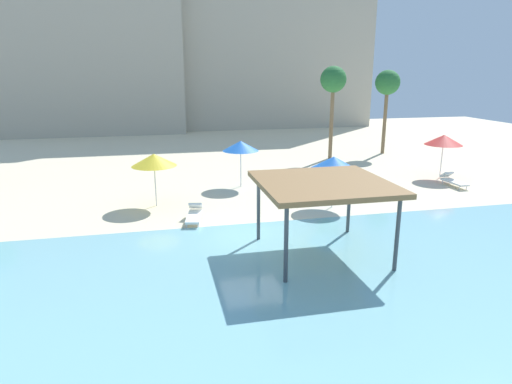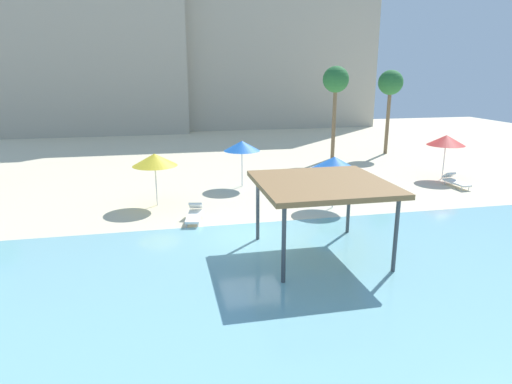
{
  "view_description": "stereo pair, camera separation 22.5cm",
  "coord_description": "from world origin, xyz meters",
  "px_view_note": "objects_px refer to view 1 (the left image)",
  "views": [
    {
      "loc": [
        -3.57,
        -16.54,
        6.52
      ],
      "look_at": [
        0.62,
        2.0,
        1.3
      ],
      "focal_mm": 31.37,
      "sensor_mm": 36.0,
      "label": 1
    },
    {
      "loc": [
        -3.35,
        -16.58,
        6.52
      ],
      "look_at": [
        0.62,
        2.0,
        1.3
      ],
      "focal_mm": 31.37,
      "sensor_mm": 36.0,
      "label": 2
    }
  ],
  "objects_px": {
    "beach_umbrella_blue_0": "(241,146)",
    "shade_pavilion": "(323,186)",
    "lounge_chair_0": "(453,180)",
    "palm_tree_2": "(333,82)",
    "lounge_chair_1": "(194,214)",
    "beach_umbrella_blue_3": "(334,163)",
    "beach_umbrella_yellow_2": "(154,160)",
    "palm_tree_0": "(387,85)",
    "beach_umbrella_red_1": "(444,140)"
  },
  "relations": [
    {
      "from": "beach_umbrella_blue_0",
      "to": "shade_pavilion",
      "type": "bearing_deg",
      "value": -84.65
    },
    {
      "from": "shade_pavilion",
      "to": "lounge_chair_0",
      "type": "distance_m",
      "value": 13.65
    },
    {
      "from": "beach_umbrella_blue_0",
      "to": "palm_tree_2",
      "type": "height_order",
      "value": "palm_tree_2"
    },
    {
      "from": "shade_pavilion",
      "to": "lounge_chair_1",
      "type": "relative_size",
      "value": 2.27
    },
    {
      "from": "beach_umbrella_blue_3",
      "to": "lounge_chair_1",
      "type": "height_order",
      "value": "beach_umbrella_blue_3"
    },
    {
      "from": "beach_umbrella_yellow_2",
      "to": "palm_tree_0",
      "type": "relative_size",
      "value": 0.4
    },
    {
      "from": "beach_umbrella_red_1",
      "to": "lounge_chair_1",
      "type": "height_order",
      "value": "beach_umbrella_red_1"
    },
    {
      "from": "palm_tree_2",
      "to": "beach_umbrella_yellow_2",
      "type": "bearing_deg",
      "value": -143.56
    },
    {
      "from": "lounge_chair_1",
      "to": "palm_tree_0",
      "type": "relative_size",
      "value": 0.3
    },
    {
      "from": "palm_tree_2",
      "to": "lounge_chair_1",
      "type": "bearing_deg",
      "value": -132.53
    },
    {
      "from": "lounge_chair_1",
      "to": "beach_umbrella_red_1",
      "type": "bearing_deg",
      "value": 118.57
    },
    {
      "from": "beach_umbrella_red_1",
      "to": "beach_umbrella_yellow_2",
      "type": "relative_size",
      "value": 1.03
    },
    {
      "from": "shade_pavilion",
      "to": "lounge_chair_1",
      "type": "height_order",
      "value": "shade_pavilion"
    },
    {
      "from": "beach_umbrella_red_1",
      "to": "palm_tree_2",
      "type": "xyz_separation_m",
      "value": [
        -4.3,
        7.44,
        3.27
      ]
    },
    {
      "from": "beach_umbrella_red_1",
      "to": "lounge_chair_1",
      "type": "distance_m",
      "value": 16.54
    },
    {
      "from": "palm_tree_0",
      "to": "palm_tree_2",
      "type": "bearing_deg",
      "value": -167.38
    },
    {
      "from": "lounge_chair_0",
      "to": "palm_tree_0",
      "type": "distance_m",
      "value": 11.69
    },
    {
      "from": "beach_umbrella_yellow_2",
      "to": "lounge_chair_1",
      "type": "xyz_separation_m",
      "value": [
        1.63,
        -2.79,
        -1.97
      ]
    },
    {
      "from": "lounge_chair_1",
      "to": "beach_umbrella_yellow_2",
      "type": "bearing_deg",
      "value": -138.69
    },
    {
      "from": "beach_umbrella_blue_0",
      "to": "beach_umbrella_yellow_2",
      "type": "height_order",
      "value": "beach_umbrella_blue_0"
    },
    {
      "from": "beach_umbrella_yellow_2",
      "to": "lounge_chair_0",
      "type": "height_order",
      "value": "beach_umbrella_yellow_2"
    },
    {
      "from": "shade_pavilion",
      "to": "beach_umbrella_yellow_2",
      "type": "distance_m",
      "value": 9.49
    },
    {
      "from": "palm_tree_0",
      "to": "shade_pavilion",
      "type": "bearing_deg",
      "value": -123.71
    },
    {
      "from": "shade_pavilion",
      "to": "beach_umbrella_red_1",
      "type": "height_order",
      "value": "shade_pavilion"
    },
    {
      "from": "beach_umbrella_blue_0",
      "to": "palm_tree_0",
      "type": "relative_size",
      "value": 0.41
    },
    {
      "from": "lounge_chair_1",
      "to": "palm_tree_0",
      "type": "distance_m",
      "value": 21.75
    },
    {
      "from": "lounge_chair_0",
      "to": "lounge_chair_1",
      "type": "relative_size",
      "value": 0.97
    },
    {
      "from": "lounge_chair_1",
      "to": "palm_tree_2",
      "type": "relative_size",
      "value": 0.29
    },
    {
      "from": "lounge_chair_0",
      "to": "palm_tree_2",
      "type": "height_order",
      "value": "palm_tree_2"
    },
    {
      "from": "beach_umbrella_yellow_2",
      "to": "lounge_chair_1",
      "type": "distance_m",
      "value": 3.79
    },
    {
      "from": "lounge_chair_0",
      "to": "palm_tree_2",
      "type": "distance_m",
      "value": 11.43
    },
    {
      "from": "beach_umbrella_blue_0",
      "to": "beach_umbrella_red_1",
      "type": "distance_m",
      "value": 12.5
    },
    {
      "from": "shade_pavilion",
      "to": "palm_tree_2",
      "type": "height_order",
      "value": "palm_tree_2"
    },
    {
      "from": "beach_umbrella_blue_3",
      "to": "palm_tree_2",
      "type": "height_order",
      "value": "palm_tree_2"
    },
    {
      "from": "beach_umbrella_blue_3",
      "to": "lounge_chair_0",
      "type": "height_order",
      "value": "beach_umbrella_blue_3"
    },
    {
      "from": "beach_umbrella_blue_3",
      "to": "lounge_chair_0",
      "type": "bearing_deg",
      "value": 15.68
    },
    {
      "from": "beach_umbrella_red_1",
      "to": "lounge_chair_0",
      "type": "height_order",
      "value": "beach_umbrella_red_1"
    },
    {
      "from": "beach_umbrella_blue_3",
      "to": "palm_tree_2",
      "type": "distance_m",
      "value": 13.05
    },
    {
      "from": "lounge_chair_0",
      "to": "palm_tree_0",
      "type": "height_order",
      "value": "palm_tree_0"
    },
    {
      "from": "beach_umbrella_blue_0",
      "to": "beach_umbrella_red_1",
      "type": "relative_size",
      "value": 0.98
    },
    {
      "from": "beach_umbrella_red_1",
      "to": "beach_umbrella_blue_3",
      "type": "height_order",
      "value": "beach_umbrella_red_1"
    },
    {
      "from": "beach_umbrella_blue_0",
      "to": "beach_umbrella_blue_3",
      "type": "relative_size",
      "value": 1.05
    },
    {
      "from": "beach_umbrella_yellow_2",
      "to": "palm_tree_0",
      "type": "distance_m",
      "value": 21.1
    },
    {
      "from": "palm_tree_2",
      "to": "lounge_chair_0",
      "type": "bearing_deg",
      "value": -67.89
    },
    {
      "from": "beach_umbrella_blue_3",
      "to": "lounge_chair_1",
      "type": "xyz_separation_m",
      "value": [
        -6.76,
        -0.65,
        -1.88
      ]
    },
    {
      "from": "lounge_chair_0",
      "to": "lounge_chair_1",
      "type": "distance_m",
      "value": 15.45
    },
    {
      "from": "beach_umbrella_blue_0",
      "to": "palm_tree_2",
      "type": "distance_m",
      "value": 11.1
    },
    {
      "from": "beach_umbrella_yellow_2",
      "to": "palm_tree_0",
      "type": "bearing_deg",
      "value": 30.81
    },
    {
      "from": "beach_umbrella_blue_3",
      "to": "lounge_chair_1",
      "type": "distance_m",
      "value": 7.05
    },
    {
      "from": "beach_umbrella_blue_3",
      "to": "lounge_chair_0",
      "type": "xyz_separation_m",
      "value": [
        8.39,
        2.36,
        -1.88
      ]
    }
  ]
}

